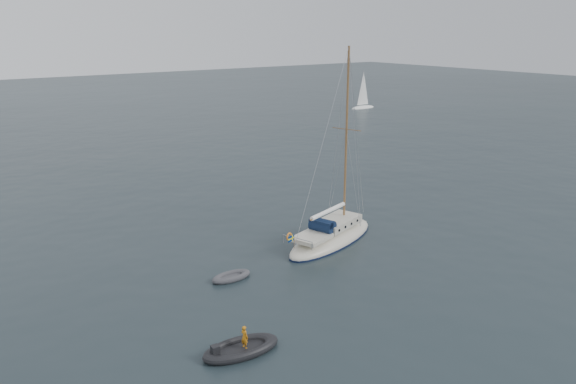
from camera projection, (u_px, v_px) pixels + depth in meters
ground at (324, 265)px, 34.57m from camera, size 300.00×300.00×0.00m
sailboat at (332, 227)px, 38.11m from camera, size 9.50×2.85×13.54m
dinghy at (231, 277)px, 32.59m from camera, size 2.47×1.12×0.35m
rib at (241, 348)px, 25.23m from camera, size 3.69×1.68×1.29m
distant_yacht_b at (363, 91)px, 100.12m from camera, size 5.40×2.88×7.16m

